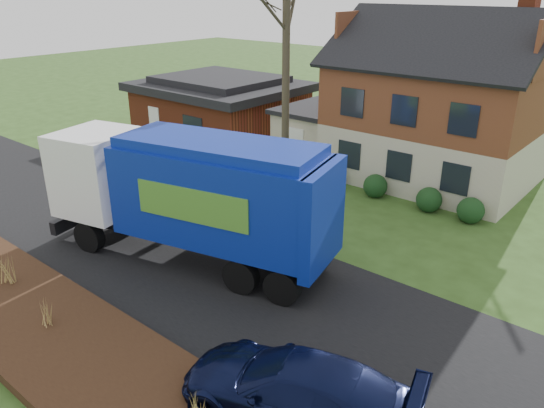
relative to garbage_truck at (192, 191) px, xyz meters
The scene contains 11 objects.
ground 2.68m from the garbage_truck, 28.56° to the right, with size 120.00×120.00×0.00m, color #2B4717.
road 2.67m from the garbage_truck, 28.56° to the right, with size 80.00×7.00×0.02m, color black.
mulch_verge 6.17m from the garbage_truck, 83.83° to the right, with size 80.00×3.50×0.30m, color black.
main_house 13.81m from the garbage_truck, 81.22° to the left, with size 12.95×8.95×9.26m.
ranch_house 17.05m from the garbage_truck, 131.96° to the left, with size 9.80×8.20×3.70m.
garbage_truck is the anchor object (origin of this frame).
silver_sedan 7.12m from the garbage_truck, 151.59° to the left, with size 1.53×4.40×1.45m, color #A0A3A8.
navy_wagon 8.29m from the garbage_truck, 26.62° to the right, with size 2.21×5.43×1.58m, color black.
grass_clump_west 6.31m from the garbage_truck, 119.13° to the right, with size 0.39×0.32×1.03m.
grass_clump_mid 5.89m from the garbage_truck, 89.08° to the right, with size 0.31×0.25×0.85m.
grass_clump_east 8.10m from the garbage_truck, 42.13° to the right, with size 0.31×0.25×0.77m.
Camera 1 is at (12.09, -10.67, 9.05)m, focal length 35.00 mm.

